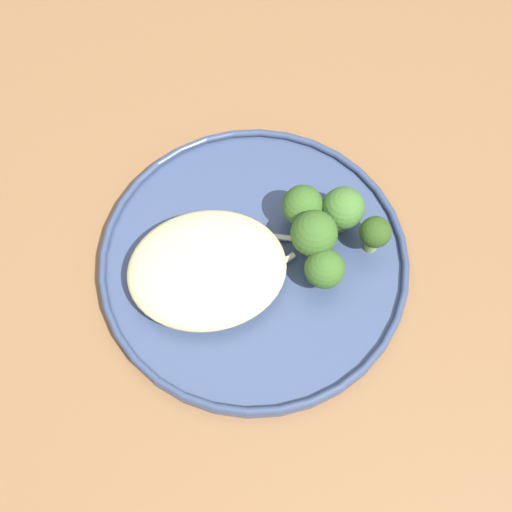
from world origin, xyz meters
TOP-DOWN VIEW (x-y plane):
  - ground at (0.00, 0.00)m, footprint 6.00×6.00m
  - wooden_dining_table at (0.00, 0.00)m, footprint 1.40×1.00m
  - dinner_plate at (-0.00, -0.04)m, footprint 0.29×0.29m
  - noodle_bed at (0.04, -0.03)m, footprint 0.14×0.12m
  - seared_scallop_left_edge at (0.06, -0.04)m, footprint 0.03×0.03m
  - seared_scallop_rear_pale at (0.05, -0.06)m, footprint 0.03×0.03m
  - seared_scallop_large_seared at (-0.00, -0.05)m, footprint 0.03×0.03m
  - seared_scallop_half_hidden at (0.05, -0.02)m, footprint 0.03×0.03m
  - broccoli_floret_tall_stalk at (-0.11, -0.04)m, footprint 0.03×0.03m
  - broccoli_floret_front_edge at (-0.05, -0.04)m, footprint 0.04×0.04m
  - broccoli_floret_small_sprig at (-0.09, -0.07)m, footprint 0.04×0.04m
  - broccoli_floret_rear_charred at (-0.05, -0.07)m, footprint 0.04×0.04m
  - broccoli_floret_center_pile at (-0.06, -0.01)m, footprint 0.04×0.04m
  - onion_sliver_curled_piece at (-0.07, -0.06)m, footprint 0.03×0.03m
  - onion_sliver_long_sliver at (-0.03, -0.06)m, footprint 0.04×0.02m
  - onion_sliver_pale_crescent at (-0.01, -0.03)m, footprint 0.05×0.03m

SIDE VIEW (x-z plane):
  - ground at x=0.00m, z-range 0.00..0.00m
  - wooden_dining_table at x=0.00m, z-range 0.29..1.03m
  - dinner_plate at x=0.00m, z-range 0.74..0.76m
  - onion_sliver_curled_piece at x=-0.07m, z-range 0.75..0.76m
  - onion_sliver_long_sliver at x=-0.03m, z-range 0.75..0.76m
  - onion_sliver_pale_crescent at x=-0.01m, z-range 0.75..0.76m
  - seared_scallop_left_edge at x=0.06m, z-range 0.75..0.77m
  - seared_scallop_rear_pale at x=0.05m, z-range 0.75..0.77m
  - seared_scallop_large_seared at x=0.00m, z-range 0.75..0.77m
  - seared_scallop_half_hidden at x=0.05m, z-range 0.75..0.77m
  - noodle_bed at x=0.04m, z-range 0.75..0.79m
  - broccoli_floret_center_pile at x=-0.06m, z-range 0.75..0.80m
  - broccoli_floret_tall_stalk at x=-0.11m, z-range 0.76..0.80m
  - broccoli_floret_rear_charred at x=-0.05m, z-range 0.76..0.81m
  - broccoli_floret_small_sprig at x=-0.09m, z-range 0.76..0.81m
  - broccoli_floret_front_edge at x=-0.05m, z-range 0.76..0.82m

